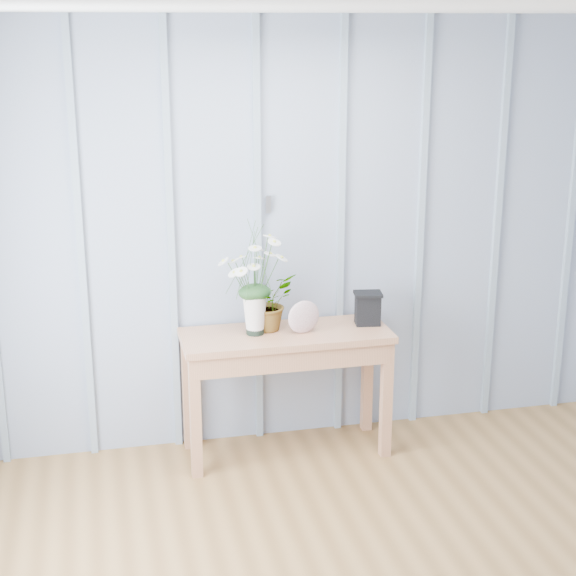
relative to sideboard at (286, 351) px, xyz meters
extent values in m
cube|color=#919DB5|center=(0.14, 0.25, 0.61)|extent=(4.00, 0.01, 2.50)
cube|color=white|center=(0.14, -1.99, 1.86)|extent=(4.00, 4.50, 0.01)
cube|color=#B4B3B9|center=(-0.05, 0.24, 0.81)|extent=(0.03, 0.01, 0.10)
cube|color=#8498A9|center=(-1.11, 0.24, 0.61)|extent=(0.04, 0.03, 2.50)
cube|color=#8498A9|center=(-0.61, 0.24, 0.61)|extent=(0.04, 0.03, 2.50)
cube|color=#8498A9|center=(-0.11, 0.24, 0.61)|extent=(0.04, 0.03, 2.50)
cube|color=#8498A9|center=(0.39, 0.24, 0.61)|extent=(0.04, 0.03, 2.50)
cube|color=#8498A9|center=(0.89, 0.24, 0.61)|extent=(0.04, 0.03, 2.50)
cube|color=#8498A9|center=(1.39, 0.24, 0.61)|extent=(0.04, 0.03, 2.50)
cube|color=#8498A9|center=(1.89, 0.24, 0.61)|extent=(0.04, 0.03, 2.50)
cube|color=#A9714F|center=(0.00, 0.00, 0.09)|extent=(1.20, 0.45, 0.04)
cube|color=#A9714F|center=(0.00, 0.00, 0.01)|extent=(1.13, 0.42, 0.12)
cube|color=#A9714F|center=(-0.55, -0.18, -0.28)|extent=(0.06, 0.06, 0.71)
cube|color=#A9714F|center=(0.55, -0.18, -0.28)|extent=(0.06, 0.06, 0.71)
cube|color=#A9714F|center=(-0.55, 0.18, -0.28)|extent=(0.06, 0.06, 0.71)
cube|color=#A9714F|center=(0.55, 0.18, -0.28)|extent=(0.06, 0.06, 0.71)
cylinder|color=black|center=(-0.18, 0.02, 0.15)|extent=(0.10, 0.10, 0.06)
cone|color=silver|center=(-0.18, 0.02, 0.24)|extent=(0.18, 0.18, 0.24)
ellipsoid|color=#183A19|center=(-0.18, 0.02, 0.36)|extent=(0.19, 0.15, 0.10)
imported|color=#183A19|center=(-0.09, 0.08, 0.28)|extent=(0.39, 0.38, 0.33)
ellipsoid|color=#955467|center=(0.10, -0.03, 0.21)|extent=(0.20, 0.09, 0.19)
cube|color=black|center=(0.50, 0.03, 0.20)|extent=(0.16, 0.13, 0.18)
cube|color=black|center=(0.50, 0.03, 0.30)|extent=(0.18, 0.15, 0.02)
camera|label=1|loc=(-1.05, -4.64, 1.81)|focal=55.00mm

